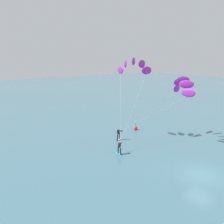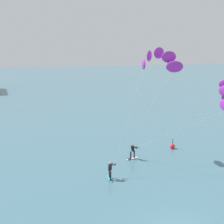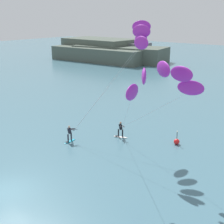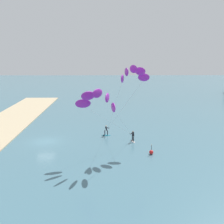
# 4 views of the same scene
# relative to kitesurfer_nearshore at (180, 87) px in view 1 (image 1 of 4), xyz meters

# --- Properties ---
(ground_plane) EXTENTS (240.00, 240.00, 0.00)m
(ground_plane) POSITION_rel_kitesurfer_nearshore_xyz_m (-7.32, -8.49, -7.48)
(ground_plane) COLOR #426B7A
(kitesurfer_nearshore) EXTENTS (10.43, 8.22, 9.04)m
(kitesurfer_nearshore) POSITION_rel_kitesurfer_nearshore_xyz_m (0.00, 0.00, 0.00)
(kitesurfer_nearshore) COLOR white
(kitesurfer_nearshore) RESTS_ON ground
(kitesurfer_mid_water) EXTENTS (7.70, 6.92, 11.60)m
(kitesurfer_mid_water) POSITION_rel_kitesurfer_nearshore_xyz_m (-4.99, 4.33, 2.51)
(kitesurfer_mid_water) COLOR #23ADD1
(kitesurfer_mid_water) RESTS_ON ground
(marker_buoy) EXTENTS (0.56, 0.56, 1.38)m
(marker_buoy) POSITION_rel_kitesurfer_nearshore_xyz_m (-1.81, 6.79, -7.18)
(marker_buoy) COLOR red
(marker_buoy) RESTS_ON ground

